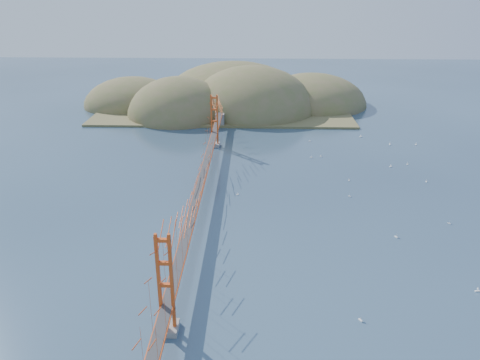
{
  "coord_description": "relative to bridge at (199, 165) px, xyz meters",
  "views": [
    {
      "loc": [
        8.75,
        -68.92,
        33.99
      ],
      "look_at": [
        6.55,
        0.0,
        4.65
      ],
      "focal_mm": 35.0,
      "sensor_mm": 36.0,
      "label": 1
    }
  ],
  "objects": [
    {
      "name": "sailboat_2",
      "position": [
        35.54,
        -22.25,
        -6.86
      ],
      "size": [
        0.59,
        0.5,
        0.68
      ],
      "color": "white",
      "rests_on": "ground"
    },
    {
      "name": "sailboat_8",
      "position": [
        45.18,
        32.08,
        -6.85
      ],
      "size": [
        0.7,
        0.7,
        0.73
      ],
      "color": "white",
      "rests_on": "ground"
    },
    {
      "name": "sailboat_14",
      "position": [
        26.4,
        11.03,
        -6.87
      ],
      "size": [
        0.53,
        0.54,
        0.61
      ],
      "color": "white",
      "rests_on": "ground"
    },
    {
      "name": "sailboat_10",
      "position": [
        20.57,
        -27.96,
        -6.86
      ],
      "size": [
        0.63,
        0.63,
        0.69
      ],
      "color": "white",
      "rests_on": "ground"
    },
    {
      "name": "sailboat_11",
      "position": [
        38.6,
        -5.25,
        -6.87
      ],
      "size": [
        0.53,
        0.53,
        0.57
      ],
      "color": "white",
      "rests_on": "ground"
    },
    {
      "name": "ground",
      "position": [
        0.0,
        -0.18,
        -7.01
      ],
      "size": [
        320.0,
        320.0,
        0.0
      ],
      "primitive_type": "plane",
      "color": "#2B4157",
      "rests_on": "ground"
    },
    {
      "name": "sailboat_15",
      "position": [
        39.42,
        32.21,
        -6.85
      ],
      "size": [
        0.52,
        0.64,
        0.75
      ],
      "color": "white",
      "rests_on": "ground"
    },
    {
      "name": "sailboat_1",
      "position": [
        25.23,
        4.09,
        -6.87
      ],
      "size": [
        0.53,
        0.53,
        0.58
      ],
      "color": "white",
      "rests_on": "ground"
    },
    {
      "name": "sailboat_9",
      "position": [
        39.67,
        19.68,
        -6.87
      ],
      "size": [
        0.57,
        0.57,
        0.6
      ],
      "color": "white",
      "rests_on": "ground"
    },
    {
      "name": "sailboat_16",
      "position": [
        22.86,
        23.88,
        -6.87
      ],
      "size": [
        0.59,
        0.59,
        0.62
      ],
      "color": "white",
      "rests_on": "ground"
    },
    {
      "name": "sailboat_extra_1",
      "position": [
        35.95,
        18.31,
        -6.86
      ],
      "size": [
        0.6,
        0.6,
        0.66
      ],
      "color": "white",
      "rests_on": "ground"
    },
    {
      "name": "sailboat_7",
      "position": [
        20.78,
        23.18,
        -6.87
      ],
      "size": [
        0.54,
        0.47,
        0.61
      ],
      "color": "white",
      "rests_on": "ground"
    },
    {
      "name": "far_headlands",
      "position": [
        2.21,
        68.33,
        -7.01
      ],
      "size": [
        84.0,
        58.0,
        25.0
      ],
      "color": "#786245",
      "rests_on": "ground"
    },
    {
      "name": "sailboat_3",
      "position": [
        6.0,
        4.18,
        -6.87
      ],
      "size": [
        0.55,
        0.55,
        0.57
      ],
      "color": "white",
      "rests_on": "ground"
    },
    {
      "name": "sailboat_4",
      "position": [
        40.51,
        10.88,
        -6.87
      ],
      "size": [
        0.48,
        0.55,
        0.62
      ],
      "color": "white",
      "rests_on": "ground"
    },
    {
      "name": "sailboat_6",
      "position": [
        29.4,
        -9.65,
        -6.86
      ],
      "size": [
        0.64,
        0.64,
        0.7
      ],
      "color": "white",
      "rests_on": "ground"
    },
    {
      "name": "bridge",
      "position": [
        0.0,
        0.0,
        0.0
      ],
      "size": [
        2.2,
        94.4,
        12.0
      ],
      "color": "gray",
      "rests_on": "ground"
    },
    {
      "name": "sailboat_12",
      "position": [
        21.54,
        33.93,
        -6.86
      ],
      "size": [
        0.59,
        0.52,
        0.67
      ],
      "color": "white",
      "rests_on": "ground"
    },
    {
      "name": "sailboat_17",
      "position": [
        34.01,
        37.67,
        -6.85
      ],
      "size": [
        0.65,
        0.61,
        0.73
      ],
      "color": "white",
      "rests_on": "ground"
    }
  ]
}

